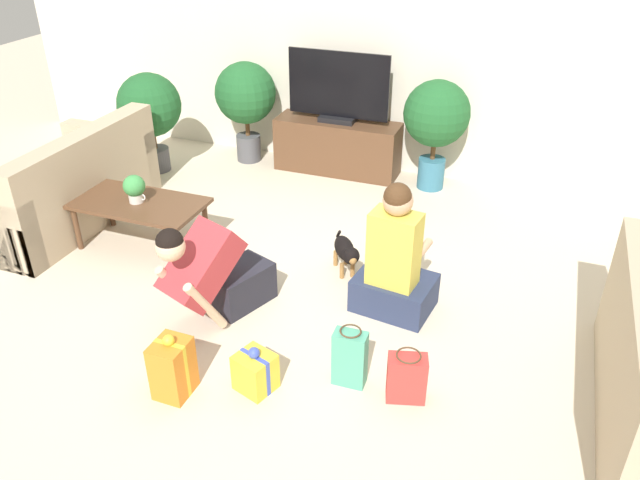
% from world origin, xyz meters
% --- Properties ---
extents(ground_plane, '(16.00, 16.00, 0.00)m').
position_xyz_m(ground_plane, '(0.00, 0.00, 0.00)').
color(ground_plane, beige).
extents(wall_back, '(8.40, 0.06, 2.60)m').
position_xyz_m(wall_back, '(0.00, 2.63, 1.30)').
color(wall_back, beige).
rests_on(wall_back, ground_plane).
extents(sofa_left, '(0.94, 1.71, 0.82)m').
position_xyz_m(sofa_left, '(-2.37, 0.55, 0.29)').
color(sofa_left, tan).
rests_on(sofa_left, ground_plane).
extents(coffee_table, '(1.05, 0.54, 0.41)m').
position_xyz_m(coffee_table, '(-1.46, 0.39, 0.36)').
color(coffee_table, brown).
rests_on(coffee_table, ground_plane).
extents(tv_console, '(1.24, 0.38, 0.53)m').
position_xyz_m(tv_console, '(-0.50, 2.37, 0.26)').
color(tv_console, brown).
rests_on(tv_console, ground_plane).
extents(tv, '(1.01, 0.20, 0.68)m').
position_xyz_m(tv, '(-0.50, 2.37, 0.83)').
color(tv, black).
rests_on(tv, tv_console).
extents(potted_plant_back_right, '(0.61, 0.61, 1.04)m').
position_xyz_m(potted_plant_back_right, '(0.48, 2.32, 0.69)').
color(potted_plant_back_right, '#336B84').
rests_on(potted_plant_back_right, ground_plane).
extents(potted_plant_back_left, '(0.62, 0.62, 1.03)m').
position_xyz_m(potted_plant_back_left, '(-1.47, 2.32, 0.68)').
color(potted_plant_back_left, '#4C4C51').
rests_on(potted_plant_back_left, ground_plane).
extents(potted_plant_corner_left, '(0.62, 0.62, 0.99)m').
position_xyz_m(potted_plant_corner_left, '(-2.23, 1.75, 0.65)').
color(potted_plant_corner_left, '#4C4C51').
rests_on(potted_plant_corner_left, ground_plane).
extents(person_kneeling, '(0.58, 0.85, 0.80)m').
position_xyz_m(person_kneeling, '(-0.45, -0.22, 0.34)').
color(person_kneeling, '#23232D').
rests_on(person_kneeling, ground_plane).
extents(person_sitting, '(0.57, 0.53, 0.97)m').
position_xyz_m(person_sitting, '(0.64, 0.27, 0.35)').
color(person_sitting, '#283351').
rests_on(person_sitting, ground_plane).
extents(dog, '(0.30, 0.39, 0.30)m').
position_xyz_m(dog, '(0.20, 0.57, 0.20)').
color(dog, black).
rests_on(dog, ground_plane).
extents(gift_box_a, '(0.19, 0.22, 0.42)m').
position_xyz_m(gift_box_a, '(-0.33, -0.96, 0.18)').
color(gift_box_a, orange).
rests_on(gift_box_a, ground_plane).
extents(gift_box_b, '(0.26, 0.25, 0.30)m').
position_xyz_m(gift_box_b, '(0.09, -0.76, 0.12)').
color(gift_box_b, yellow).
rests_on(gift_box_b, ground_plane).
extents(gift_bag_a, '(0.20, 0.13, 0.39)m').
position_xyz_m(gift_bag_a, '(0.59, -0.53, 0.18)').
color(gift_bag_a, '#4CA384').
rests_on(gift_bag_a, ground_plane).
extents(gift_bag_b, '(0.25, 0.18, 0.32)m').
position_xyz_m(gift_bag_b, '(0.93, -0.54, 0.15)').
color(gift_bag_b, red).
rests_on(gift_bag_b, ground_plane).
extents(mug, '(0.12, 0.08, 0.09)m').
position_xyz_m(mug, '(-1.46, 0.39, 0.45)').
color(mug, silver).
rests_on(mug, coffee_table).
extents(tabletop_plant, '(0.17, 0.17, 0.22)m').
position_xyz_m(tabletop_plant, '(-1.47, 0.38, 0.53)').
color(tabletop_plant, beige).
rests_on(tabletop_plant, coffee_table).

